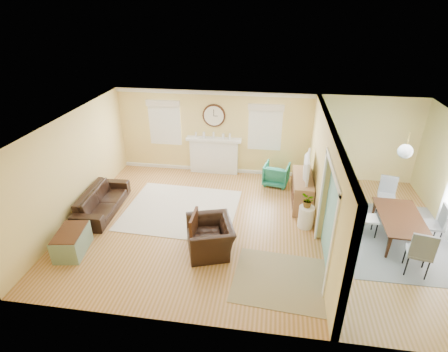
{
  "coord_description": "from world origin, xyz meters",
  "views": [
    {
      "loc": [
        0.29,
        -7.07,
        4.99
      ],
      "look_at": [
        -0.8,
        0.3,
        1.2
      ],
      "focal_mm": 28.0,
      "sensor_mm": 36.0,
      "label": 1
    }
  ],
  "objects_px": {
    "eames_chair": "(210,237)",
    "credenza": "(302,190)",
    "green_chair": "(276,174)",
    "dining_table": "(400,228)",
    "sofa": "(102,201)"
  },
  "relations": [
    {
      "from": "sofa",
      "to": "green_chair",
      "type": "relative_size",
      "value": 2.83
    },
    {
      "from": "credenza",
      "to": "dining_table",
      "type": "distance_m",
      "value": 2.51
    },
    {
      "from": "eames_chair",
      "to": "credenza",
      "type": "relative_size",
      "value": 0.74
    },
    {
      "from": "eames_chair",
      "to": "credenza",
      "type": "height_order",
      "value": "credenza"
    },
    {
      "from": "sofa",
      "to": "eames_chair",
      "type": "height_order",
      "value": "eames_chair"
    },
    {
      "from": "eames_chair",
      "to": "credenza",
      "type": "bearing_deg",
      "value": 119.51
    },
    {
      "from": "green_chair",
      "to": "credenza",
      "type": "relative_size",
      "value": 0.49
    },
    {
      "from": "green_chair",
      "to": "credenza",
      "type": "height_order",
      "value": "credenza"
    },
    {
      "from": "sofa",
      "to": "dining_table",
      "type": "relative_size",
      "value": 1.21
    },
    {
      "from": "credenza",
      "to": "green_chair",
      "type": "bearing_deg",
      "value": 123.79
    },
    {
      "from": "dining_table",
      "to": "sofa",
      "type": "bearing_deg",
      "value": 90.62
    },
    {
      "from": "green_chair",
      "to": "credenza",
      "type": "xyz_separation_m",
      "value": [
        0.69,
        -1.03,
        0.07
      ]
    },
    {
      "from": "sofa",
      "to": "credenza",
      "type": "relative_size",
      "value": 1.38
    },
    {
      "from": "sofa",
      "to": "dining_table",
      "type": "height_order",
      "value": "sofa"
    },
    {
      "from": "sofa",
      "to": "eames_chair",
      "type": "relative_size",
      "value": 1.87
    }
  ]
}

